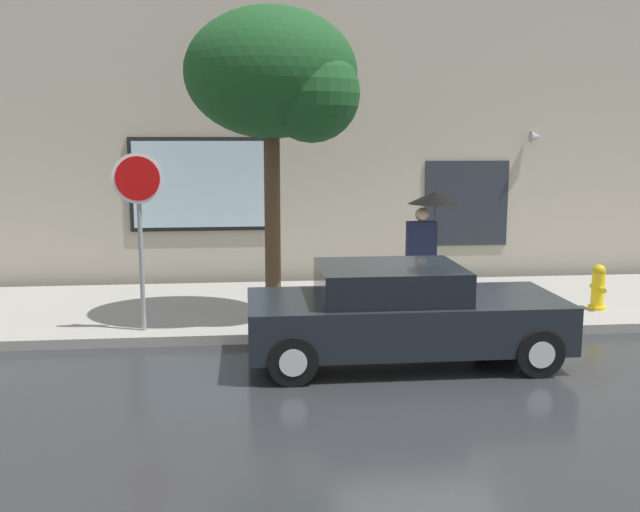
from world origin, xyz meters
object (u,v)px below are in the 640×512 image
Objects in this scene: fire_hydrant at (598,287)px; pedestrian_with_umbrella at (430,217)px; street_tree at (279,79)px; stop_sign at (139,206)px; parked_car at (401,314)px.

fire_hydrant is 0.39× the size of pedestrian_with_umbrella.
stop_sign is at bearing -166.62° from street_tree.
parked_car is 4.15m from street_tree.
parked_car reaches higher than fire_hydrant.
parked_car is at bearing -21.27° from stop_sign.
street_tree is at bearing -178.87° from fire_hydrant.
street_tree is at bearing -165.31° from pedestrian_with_umbrella.
pedestrian_with_umbrella is at bearing 68.07° from parked_car.
stop_sign is (-4.77, -1.20, 0.34)m from pedestrian_with_umbrella.
fire_hydrant is 0.29× the size of stop_sign.
pedestrian_with_umbrella is at bearing 14.10° from stop_sign.
pedestrian_with_umbrella is 0.41× the size of street_tree.
stop_sign is at bearing -165.90° from pedestrian_with_umbrella.
pedestrian_with_umbrella is at bearing 14.69° from street_tree.
street_tree is at bearing 128.74° from parked_car.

